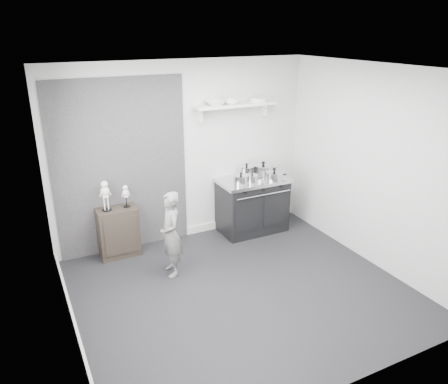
{
  "coord_description": "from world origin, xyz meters",
  "views": [
    {
      "loc": [
        -2.28,
        -4.11,
        3.11
      ],
      "look_at": [
        0.25,
        0.95,
        0.97
      ],
      "focal_mm": 35.0,
      "sensor_mm": 36.0,
      "label": 1
    }
  ],
  "objects": [
    {
      "name": "bowl_large",
      "position": [
        0.47,
        1.67,
        2.07
      ],
      "size": [
        0.28,
        0.28,
        0.07
      ],
      "primitive_type": "imported",
      "color": "white",
      "rests_on": "wall_shelf"
    },
    {
      "name": "pot_back_right",
      "position": [
        1.26,
        1.58,
        0.97
      ],
      "size": [
        0.41,
        0.33,
        0.23
      ],
      "color": "silver",
      "rests_on": "stove"
    },
    {
      "name": "pot_front_left",
      "position": [
        0.73,
        1.35,
        0.95
      ],
      "size": [
        0.33,
        0.24,
        0.18
      ],
      "color": "silver",
      "rests_on": "stove"
    },
    {
      "name": "pot_front_center",
      "position": [
        0.9,
        1.3,
        0.95
      ],
      "size": [
        0.27,
        0.18,
        0.16
      ],
      "color": "silver",
      "rests_on": "stove"
    },
    {
      "name": "wall_shelf",
      "position": [
        0.8,
        1.68,
        2.01
      ],
      "size": [
        1.3,
        0.26,
        0.24
      ],
      "color": "white",
      "rests_on": "room_shell"
    },
    {
      "name": "pot_back_left",
      "position": [
        0.98,
        1.62,
        0.97
      ],
      "size": [
        0.34,
        0.25,
        0.22
      ],
      "color": "silver",
      "rests_on": "stove"
    },
    {
      "name": "skeleton_full",
      "position": [
        -1.24,
        1.61,
        0.98
      ],
      "size": [
        0.14,
        0.09,
        0.5
      ],
      "primitive_type": null,
      "color": "silver",
      "rests_on": "side_cabinet"
    },
    {
      "name": "stove",
      "position": [
        1.02,
        1.48,
        0.45
      ],
      "size": [
        1.1,
        0.69,
        0.88
      ],
      "color": "black",
      "rests_on": "ground"
    },
    {
      "name": "plate_stack",
      "position": [
        1.19,
        1.67,
        2.07
      ],
      "size": [
        0.25,
        0.25,
        0.06
      ],
      "primitive_type": "cylinder",
      "color": "white",
      "rests_on": "wall_shelf"
    },
    {
      "name": "child",
      "position": [
        -0.61,
        0.79,
        0.58
      ],
      "size": [
        0.3,
        0.44,
        1.16
      ],
      "primitive_type": "imported",
      "rotation": [
        0.0,
        0.0,
        -1.63
      ],
      "color": "slate",
      "rests_on": "ground"
    },
    {
      "name": "side_cabinet",
      "position": [
        -1.11,
        1.61,
        0.36
      ],
      "size": [
        0.56,
        0.33,
        0.72
      ],
      "primitive_type": "cube",
      "color": "black",
      "rests_on": "ground"
    },
    {
      "name": "skeleton_torso",
      "position": [
        -0.96,
        1.61,
        0.91
      ],
      "size": [
        0.1,
        0.07,
        0.37
      ],
      "primitive_type": null,
      "color": "silver",
      "rests_on": "side_cabinet"
    },
    {
      "name": "pot_front_right",
      "position": [
        1.28,
        1.28,
        0.95
      ],
      "size": [
        0.37,
        0.28,
        0.18
      ],
      "color": "silver",
      "rests_on": "stove"
    },
    {
      "name": "bowl_small",
      "position": [
        0.72,
        1.67,
        2.08
      ],
      "size": [
        0.23,
        0.23,
        0.07
      ],
      "primitive_type": "imported",
      "color": "white",
      "rests_on": "wall_shelf"
    },
    {
      "name": "ground",
      "position": [
        0.0,
        0.0,
        0.0
      ],
      "size": [
        4.0,
        4.0,
        0.0
      ],
      "primitive_type": "plane",
      "color": "black",
      "rests_on": "ground"
    },
    {
      "name": "room_shell",
      "position": [
        -0.09,
        0.15,
        1.64
      ],
      "size": [
        4.02,
        3.62,
        2.71
      ],
      "color": "beige",
      "rests_on": "ground"
    }
  ]
}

